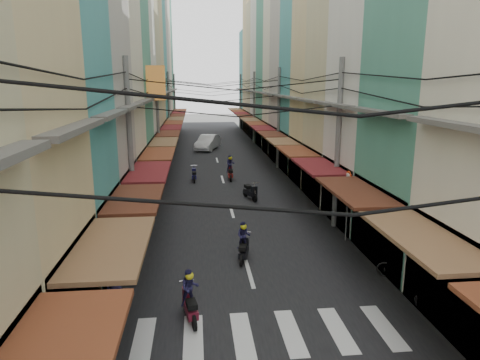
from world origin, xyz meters
TOP-DOWN VIEW (x-y plane):
  - ground at (0.00, 0.00)m, footprint 160.00×160.00m
  - road at (0.00, 20.00)m, footprint 10.00×80.00m
  - sidewalk_left at (-6.50, 20.00)m, footprint 3.00×80.00m
  - sidewalk_right at (6.50, 20.00)m, footprint 3.00×80.00m
  - crosswalk at (-0.00, -6.00)m, footprint 7.55×2.40m
  - building_row_left at (-7.92, 16.56)m, footprint 7.80×67.67m
  - building_row_right at (7.92, 16.45)m, footprint 7.80×68.98m
  - utility_poles at (0.00, 15.01)m, footprint 10.20×66.13m
  - white_car at (-0.66, 28.35)m, footprint 5.91×3.73m
  - bicycle at (5.50, -3.00)m, footprint 1.77×1.21m
  - moving_scooters at (-0.34, 5.92)m, footprint 3.93×20.56m
  - parked_scooters at (4.36, -3.70)m, footprint 12.94×15.42m
  - pedestrians at (-4.58, 3.70)m, footprint 12.47×25.01m
  - traffic_sign at (4.78, 1.00)m, footprint 0.10×0.71m

SIDE VIEW (x-z plane):
  - ground at x=0.00m, z-range 0.00..0.00m
  - white_car at x=-0.66m, z-range -0.97..0.97m
  - bicycle at x=5.50m, z-range -0.57..0.57m
  - road at x=0.00m, z-range 0.00..0.02m
  - crosswalk at x=0.00m, z-range 0.02..0.03m
  - sidewalk_left at x=-6.50m, z-range 0.00..0.06m
  - sidewalk_right at x=6.50m, z-range 0.00..0.06m
  - parked_scooters at x=4.36m, z-range -0.03..0.96m
  - moving_scooters at x=-0.34m, z-range -0.41..1.43m
  - pedestrians at x=-4.58m, z-range -0.06..2.09m
  - traffic_sign at x=4.78m, z-range 0.78..4.04m
  - utility_poles at x=0.00m, z-range 2.49..10.69m
  - building_row_right at x=7.92m, z-range -1.89..20.71m
  - building_row_left at x=-7.92m, z-range -2.07..21.63m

